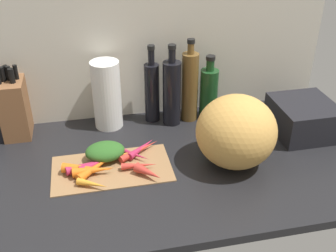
{
  "coord_description": "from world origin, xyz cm",
  "views": [
    {
      "loc": [
        -14.06,
        -116.77,
        85.5
      ],
      "look_at": [
        11.05,
        0.83,
        13.98
      ],
      "focal_mm": 43.75,
      "sensor_mm": 36.0,
      "label": 1
    }
  ],
  "objects_px": {
    "carrot_4": "(141,148)",
    "bottle_0": "(152,91)",
    "carrot_5": "(85,165)",
    "dish_rack": "(303,118)",
    "carrot_2": "(96,167)",
    "carrot_1": "(94,170)",
    "bottle_2": "(190,86)",
    "carrot_10": "(87,169)",
    "bottle_1": "(172,92)",
    "carrot_6": "(140,150)",
    "carrot_7": "(148,173)",
    "carrot_8": "(140,165)",
    "cutting_board": "(112,168)",
    "carrot_9": "(95,164)",
    "winter_squash": "(236,132)",
    "knife_block": "(14,107)",
    "carrot_0": "(120,156)",
    "paper_towel_roll": "(107,95)",
    "bottle_3": "(209,92)",
    "carrot_3": "(133,154)"
  },
  "relations": [
    {
      "from": "carrot_1",
      "to": "bottle_3",
      "type": "distance_m",
      "value": 0.59
    },
    {
      "from": "carrot_3",
      "to": "paper_towel_roll",
      "type": "relative_size",
      "value": 0.49
    },
    {
      "from": "carrot_9",
      "to": "dish_rack",
      "type": "relative_size",
      "value": 0.48
    },
    {
      "from": "carrot_3",
      "to": "dish_rack",
      "type": "height_order",
      "value": "dish_rack"
    },
    {
      "from": "carrot_10",
      "to": "carrot_9",
      "type": "bearing_deg",
      "value": 45.09
    },
    {
      "from": "carrot_7",
      "to": "carrot_8",
      "type": "distance_m",
      "value": 0.06
    },
    {
      "from": "winter_squash",
      "to": "paper_towel_roll",
      "type": "xyz_separation_m",
      "value": [
        -0.41,
        0.35,
        0.01
      ]
    },
    {
      "from": "carrot_8",
      "to": "winter_squash",
      "type": "bearing_deg",
      "value": -4.23
    },
    {
      "from": "carrot_2",
      "to": "carrot_5",
      "type": "bearing_deg",
      "value": 150.67
    },
    {
      "from": "carrot_3",
      "to": "knife_block",
      "type": "height_order",
      "value": "knife_block"
    },
    {
      "from": "carrot_5",
      "to": "bottle_2",
      "type": "height_order",
      "value": "bottle_2"
    },
    {
      "from": "carrot_7",
      "to": "bottle_0",
      "type": "bearing_deg",
      "value": 77.9
    },
    {
      "from": "carrot_8",
      "to": "dish_rack",
      "type": "distance_m",
      "value": 0.68
    },
    {
      "from": "bottle_2",
      "to": "dish_rack",
      "type": "distance_m",
      "value": 0.46
    },
    {
      "from": "carrot_1",
      "to": "bottle_1",
      "type": "height_order",
      "value": "bottle_1"
    },
    {
      "from": "carrot_1",
      "to": "carrot_2",
      "type": "relative_size",
      "value": 0.87
    },
    {
      "from": "carrot_4",
      "to": "dish_rack",
      "type": "distance_m",
      "value": 0.65
    },
    {
      "from": "carrot_4",
      "to": "bottle_2",
      "type": "relative_size",
      "value": 0.4
    },
    {
      "from": "carrot_3",
      "to": "carrot_8",
      "type": "relative_size",
      "value": 1.12
    },
    {
      "from": "carrot_1",
      "to": "carrot_6",
      "type": "height_order",
      "value": "carrot_1"
    },
    {
      "from": "carrot_8",
      "to": "dish_rack",
      "type": "bearing_deg",
      "value": 10.01
    },
    {
      "from": "carrot_9",
      "to": "paper_towel_roll",
      "type": "height_order",
      "value": "paper_towel_roll"
    },
    {
      "from": "carrot_9",
      "to": "carrot_7",
      "type": "bearing_deg",
      "value": -27.71
    },
    {
      "from": "carrot_4",
      "to": "bottle_0",
      "type": "distance_m",
      "value": 0.28
    },
    {
      "from": "carrot_4",
      "to": "carrot_6",
      "type": "distance_m",
      "value": 0.01
    },
    {
      "from": "carrot_2",
      "to": "dish_rack",
      "type": "bearing_deg",
      "value": 7.09
    },
    {
      "from": "carrot_4",
      "to": "winter_squash",
      "type": "bearing_deg",
      "value": -22.3
    },
    {
      "from": "knife_block",
      "to": "winter_squash",
      "type": "bearing_deg",
      "value": -25.28
    },
    {
      "from": "bottle_0",
      "to": "bottle_1",
      "type": "distance_m",
      "value": 0.08
    },
    {
      "from": "carrot_1",
      "to": "carrot_3",
      "type": "distance_m",
      "value": 0.16
    },
    {
      "from": "carrot_5",
      "to": "carrot_10",
      "type": "xyz_separation_m",
      "value": [
        0.01,
        -0.03,
        0.0
      ]
    },
    {
      "from": "carrot_3",
      "to": "carrot_9",
      "type": "xyz_separation_m",
      "value": [
        -0.14,
        -0.04,
        0.0
      ]
    },
    {
      "from": "bottle_2",
      "to": "carrot_10",
      "type": "bearing_deg",
      "value": -144.91
    },
    {
      "from": "cutting_board",
      "to": "carrot_9",
      "type": "relative_size",
      "value": 3.53
    },
    {
      "from": "carrot_4",
      "to": "carrot_7",
      "type": "height_order",
      "value": "carrot_7"
    },
    {
      "from": "carrot_4",
      "to": "bottle_0",
      "type": "relative_size",
      "value": 0.43
    },
    {
      "from": "cutting_board",
      "to": "carrot_5",
      "type": "relative_size",
      "value": 3.03
    },
    {
      "from": "carrot_5",
      "to": "dish_rack",
      "type": "distance_m",
      "value": 0.86
    },
    {
      "from": "carrot_2",
      "to": "carrot_4",
      "type": "bearing_deg",
      "value": 26.88
    },
    {
      "from": "carrot_6",
      "to": "bottle_1",
      "type": "height_order",
      "value": "bottle_1"
    },
    {
      "from": "carrot_5",
      "to": "bottle_0",
      "type": "distance_m",
      "value": 0.43
    },
    {
      "from": "carrot_0",
      "to": "bottle_1",
      "type": "xyz_separation_m",
      "value": [
        0.24,
        0.23,
        0.12
      ]
    },
    {
      "from": "cutting_board",
      "to": "carrot_10",
      "type": "xyz_separation_m",
      "value": [
        -0.08,
        -0.01,
        0.02
      ]
    },
    {
      "from": "carrot_3",
      "to": "knife_block",
      "type": "xyz_separation_m",
      "value": [
        -0.41,
        0.26,
        0.1
      ]
    },
    {
      "from": "carrot_0",
      "to": "bottle_3",
      "type": "xyz_separation_m",
      "value": [
        0.4,
        0.24,
        0.09
      ]
    },
    {
      "from": "carrot_1",
      "to": "carrot_5",
      "type": "distance_m",
      "value": 0.05
    },
    {
      "from": "carrot_0",
      "to": "carrot_9",
      "type": "bearing_deg",
      "value": -158.81
    },
    {
      "from": "carrot_10",
      "to": "winter_squash",
      "type": "distance_m",
      "value": 0.52
    },
    {
      "from": "carrot_1",
      "to": "carrot_5",
      "type": "height_order",
      "value": "carrot_1"
    },
    {
      "from": "carrot_1",
      "to": "carrot_4",
      "type": "height_order",
      "value": "carrot_1"
    }
  ]
}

